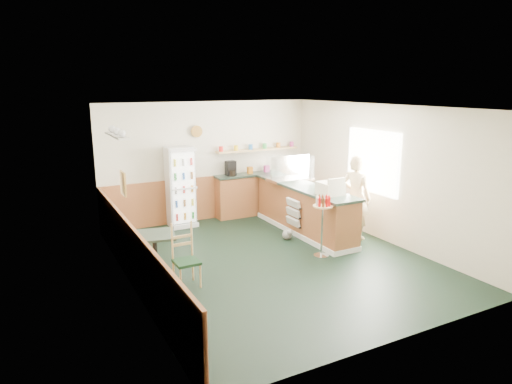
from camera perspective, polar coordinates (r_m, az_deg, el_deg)
ground at (r=8.27m, az=2.22°, el=-8.45°), size 6.00×6.00×0.00m
room_envelope at (r=8.36m, az=-1.54°, el=2.69°), size 5.04×6.02×2.72m
service_counter at (r=9.67m, az=6.02°, el=-2.40°), size 0.68×3.01×1.01m
back_counter at (r=11.00m, az=0.35°, el=0.07°), size 2.24×0.42×1.69m
drinks_fridge at (r=10.12m, az=-9.38°, el=0.63°), size 0.58×0.52×1.76m
display_case at (r=9.95m, az=4.31°, el=2.93°), size 0.95×0.50×0.54m
cash_register at (r=8.82m, az=9.25°, el=0.45°), size 0.41×0.44×0.24m
shopkeeper at (r=9.36m, az=12.38°, el=-0.65°), size 0.60×0.68×1.72m
condiment_stand at (r=8.27m, az=8.32°, el=-2.94°), size 0.36×0.36×1.12m
newspaper_rack at (r=9.35m, az=4.68°, el=-2.62°), size 0.10×0.48×0.56m
cafe_table at (r=7.63m, az=-12.51°, el=-6.66°), size 0.77×0.77×0.71m
cafe_chair at (r=7.21m, az=-8.92°, el=-7.51°), size 0.38×0.38×1.00m
dog_doorstop at (r=9.27m, az=3.97°, el=-5.29°), size 0.20×0.26×0.24m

